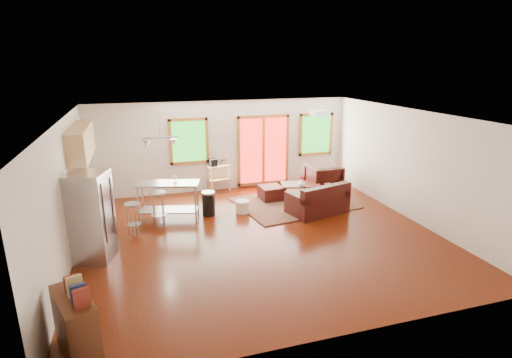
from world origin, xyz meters
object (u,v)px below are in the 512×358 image
object	(u,v)px
rug	(294,203)
loveseat	(318,201)
ottoman	(271,193)
island	(168,194)
kitchen_cart	(218,169)
coffee_table	(300,186)
armchair	(323,177)
refrigerator	(91,217)

from	to	relation	value
rug	loveseat	distance (m)	0.92
rug	ottoman	bearing A→B (deg)	136.91
loveseat	island	distance (m)	3.67
loveseat	kitchen_cart	size ratio (longest dim) A/B	1.65
coffee_table	armchair	world-z (taller)	armchair
coffee_table	armchair	size ratio (longest dim) A/B	1.26
armchair	refrigerator	bearing A→B (deg)	22.64
rug	loveseat	size ratio (longest dim) A/B	1.78
coffee_table	island	distance (m)	3.65
rug	kitchen_cart	distance (m)	2.47
rug	loveseat	xyz separation A→B (m)	(0.32, -0.81, 0.29)
ottoman	coffee_table	bearing A→B (deg)	-5.50
loveseat	armchair	xyz separation A→B (m)	(0.85, 1.47, 0.15)
loveseat	kitchen_cart	bearing A→B (deg)	114.85
ottoman	refrigerator	xyz separation A→B (m)	(-4.33, -2.24, 0.67)
rug	island	xyz separation A→B (m)	(-3.28, -0.16, 0.62)
ottoman	island	bearing A→B (deg)	-167.44
rug	refrigerator	bearing A→B (deg)	-159.76
loveseat	coffee_table	world-z (taller)	loveseat
ottoman	refrigerator	size ratio (longest dim) A/B	0.33
armchair	kitchen_cart	distance (m)	3.06
island	kitchen_cart	xyz separation A→B (m)	(1.57, 1.82, 0.03)
loveseat	refrigerator	size ratio (longest dim) A/B	0.94
loveseat	island	bearing A→B (deg)	155.17
armchair	kitchen_cart	bearing A→B (deg)	-18.67
coffee_table	armchair	distance (m)	0.89
loveseat	ottoman	size ratio (longest dim) A/B	2.82
loveseat	armchair	world-z (taller)	armchair
ottoman	kitchen_cart	xyz separation A→B (m)	(-1.21, 1.20, 0.48)
armchair	ottoman	size ratio (longest dim) A/B	1.58
loveseat	coffee_table	bearing A→B (deg)	75.22
coffee_table	ottoman	distance (m)	0.84
armchair	rug	bearing A→B (deg)	29.77
armchair	ottoman	xyz separation A→B (m)	(-1.67, -0.19, -0.26)
island	ottoman	bearing A→B (deg)	12.56
armchair	island	world-z (taller)	island
rug	coffee_table	xyz separation A→B (m)	(0.33, 0.38, 0.34)
coffee_table	ottoman	xyz separation A→B (m)	(-0.82, 0.08, -0.16)
coffee_table	refrigerator	xyz separation A→B (m)	(-5.15, -2.16, 0.51)
rug	kitchen_cart	xyz separation A→B (m)	(-1.71, 1.66, 0.65)
loveseat	coffee_table	distance (m)	1.20
coffee_table	island	bearing A→B (deg)	-171.46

